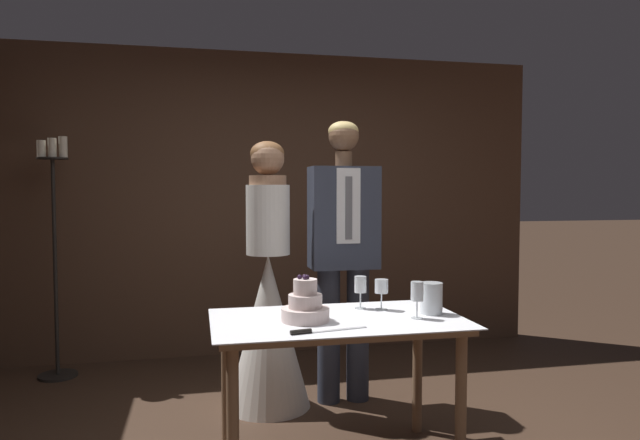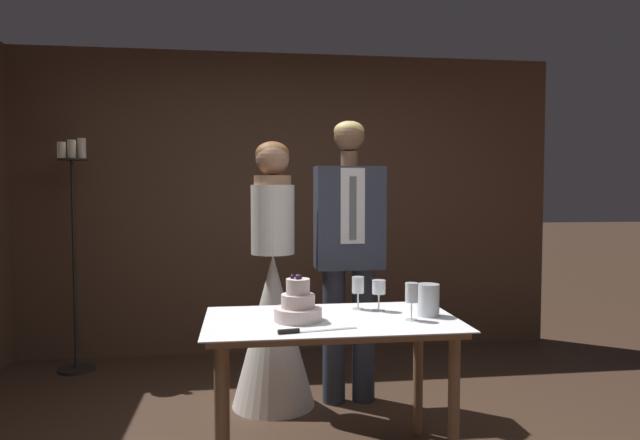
{
  "view_description": "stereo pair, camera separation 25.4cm",
  "coord_description": "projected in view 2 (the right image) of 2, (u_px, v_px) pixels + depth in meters",
  "views": [
    {
      "loc": [
        -0.62,
        -2.61,
        1.41
      ],
      "look_at": [
        0.07,
        0.59,
        1.23
      ],
      "focal_mm": 32.0,
      "sensor_mm": 36.0,
      "label": 1
    },
    {
      "loc": [
        -0.38,
        -2.66,
        1.41
      ],
      "look_at": [
        0.07,
        0.59,
        1.23
      ],
      "focal_mm": 32.0,
      "sensor_mm": 36.0,
      "label": 2
    }
  ],
  "objects": [
    {
      "name": "cake_table",
      "position": [
        331.0,
        338.0,
        2.9
      ],
      "size": [
        1.28,
        0.74,
        0.76
      ],
      "color": "#8E6B4C",
      "rests_on": "ground_plane"
    },
    {
      "name": "cake_knife",
      "position": [
        302.0,
        331.0,
        2.61
      ],
      "size": [
        0.38,
        0.09,
        0.02
      ],
      "rotation": [
        0.0,
        0.0,
        0.18
      ],
      "color": "silver",
      "rests_on": "cake_table"
    },
    {
      "name": "wine_glass_near",
      "position": [
        379.0,
        288.0,
        3.07
      ],
      "size": [
        0.07,
        0.07,
        0.17
      ],
      "color": "silver",
      "rests_on": "cake_table"
    },
    {
      "name": "wine_glass_far",
      "position": [
        358.0,
        286.0,
        3.11
      ],
      "size": [
        0.07,
        0.07,
        0.18
      ],
      "color": "silver",
      "rests_on": "cake_table"
    },
    {
      "name": "wall_back",
      "position": [
        286.0,
        204.0,
        4.97
      ],
      "size": [
        4.73,
        0.12,
        2.57
      ],
      "primitive_type": "cube",
      "color": "#513828",
      "rests_on": "ground_plane"
    },
    {
      "name": "hurricane_candle",
      "position": [
        428.0,
        301.0,
        2.95
      ],
      "size": [
        0.12,
        0.12,
        0.17
      ],
      "color": "silver",
      "rests_on": "cake_table"
    },
    {
      "name": "bride",
      "position": [
        273.0,
        309.0,
        3.7
      ],
      "size": [
        0.54,
        0.54,
        1.72
      ],
      "color": "white",
      "rests_on": "ground_plane"
    },
    {
      "name": "tiered_cake",
      "position": [
        298.0,
        306.0,
        2.84
      ],
      "size": [
        0.24,
        0.24,
        0.23
      ],
      "color": "beige",
      "rests_on": "cake_table"
    },
    {
      "name": "wine_glass_middle",
      "position": [
        412.0,
        294.0,
        2.85
      ],
      "size": [
        0.06,
        0.06,
        0.19
      ],
      "color": "silver",
      "rests_on": "cake_table"
    },
    {
      "name": "groom",
      "position": [
        349.0,
        246.0,
        3.74
      ],
      "size": [
        0.44,
        0.25,
        1.86
      ],
      "color": "#333847",
      "rests_on": "ground_plane"
    },
    {
      "name": "candle_stand",
      "position": [
        74.0,
        251.0,
        4.39
      ],
      "size": [
        0.28,
        0.28,
        1.8
      ],
      "color": "black",
      "rests_on": "ground_plane"
    }
  ]
}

